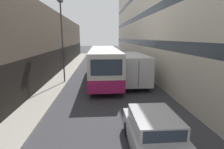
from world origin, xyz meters
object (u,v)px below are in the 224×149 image
at_px(bus, 104,63).
at_px(box_truck, 129,66).
at_px(car_hatchback, 154,133).
at_px(panel_van, 98,55).
at_px(street_lamp, 62,26).

relative_size(bus, box_truck, 1.41).
distance_m(car_hatchback, panel_van, 25.09).
relative_size(panel_van, street_lamp, 0.64).
bearing_deg(box_truck, panel_van, 101.93).
bearing_deg(box_truck, bus, 163.70).
relative_size(bus, street_lamp, 1.63).
bearing_deg(car_hatchback, bus, 97.37).
relative_size(box_truck, panel_van, 1.81).
height_order(panel_van, street_lamp, street_lamp).
height_order(bus, street_lamp, street_lamp).
xyz_separation_m(bus, box_truck, (2.36, -0.69, -0.14)).
bearing_deg(street_lamp, panel_van, 78.70).
distance_m(box_truck, panel_van, 14.74).
relative_size(car_hatchback, bus, 0.33).
bearing_deg(bus, box_truck, -16.30).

